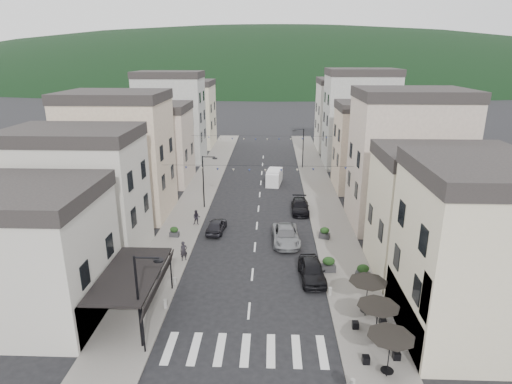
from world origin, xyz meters
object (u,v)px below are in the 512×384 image
parked_car_a (312,270)px  parked_car_b (286,236)px  parked_car_e (216,226)px  delivery_van (274,177)px  parked_car_c (286,235)px  pedestrian_a (184,251)px  parked_car_d (300,206)px  pedestrian_b (197,217)px

parked_car_a → parked_car_b: bearing=101.7°
parked_car_b → parked_car_e: size_ratio=1.09×
delivery_van → parked_car_b: bearing=-79.0°
parked_car_c → parked_car_e: parked_car_c is taller
parked_car_b → pedestrian_a: (-8.60, -3.87, 0.26)m
parked_car_e → parked_car_b: bearing=165.2°
parked_car_a → parked_car_c: size_ratio=0.87×
parked_car_c → parked_car_e: 7.04m
parked_car_e → parked_car_d: bearing=-140.6°
parked_car_d → pedestrian_b: 11.49m
pedestrian_a → pedestrian_b: (-0.27, 7.80, -0.07)m
parked_car_c → parked_car_d: size_ratio=1.14×
parked_car_d → parked_car_e: parked_car_d is taller
pedestrian_a → pedestrian_b: bearing=66.8°
parked_car_d → parked_car_b: bearing=-101.7°
parked_car_d → parked_car_e: size_ratio=1.18×
parked_car_a → parked_car_b: size_ratio=1.07×
parked_car_d → parked_car_e: bearing=-144.9°
parked_car_d → delivery_van: bearing=105.7°
parked_car_c → pedestrian_a: size_ratio=3.14×
parked_car_e → pedestrian_a: 6.56m
parked_car_a → parked_car_b: (-1.80, 6.47, -0.08)m
delivery_van → parked_car_c: bearing=-78.9°
parked_car_c → delivery_van: size_ratio=1.17×
parked_car_c → delivery_van: (-1.01, 18.56, 0.28)m
pedestrian_a → parked_car_c: bearing=-0.1°
parked_car_b → parked_car_c: 0.15m
delivery_van → pedestrian_b: (-7.86, -14.78, -0.13)m
parked_car_b → parked_car_d: (1.80, 8.20, -0.03)m
parked_car_c → pedestrian_b: size_ratio=3.44×
parked_car_b → parked_car_c: (0.00, 0.15, 0.03)m
parked_car_b → parked_car_a: bearing=-74.9°
parked_car_d → delivery_van: (-2.81, 10.51, 0.35)m
parked_car_e → delivery_van: 17.27m
parked_car_a → delivery_van: 25.33m
parked_car_a → pedestrian_a: (-10.40, 2.59, 0.18)m
delivery_van → pedestrian_b: bearing=-110.0°
parked_car_b → parked_car_d: parked_car_b is taller
parked_car_a → pedestrian_b: size_ratio=2.98×
pedestrian_b → delivery_van: bearing=60.5°
parked_car_d → pedestrian_b: (-10.67, -4.27, 0.22)m
parked_car_c → parked_car_a: bearing=-77.5°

